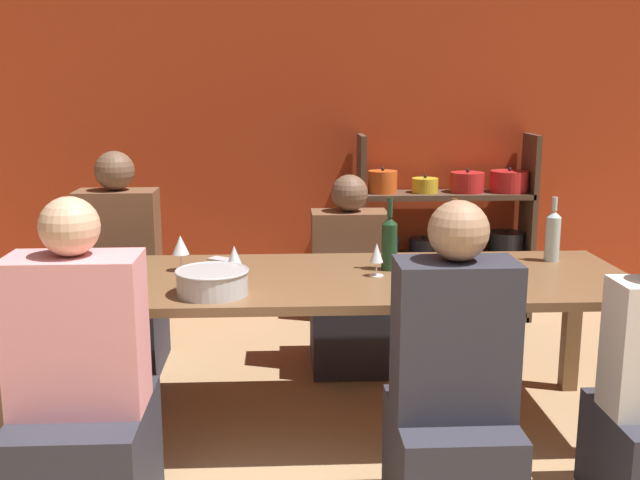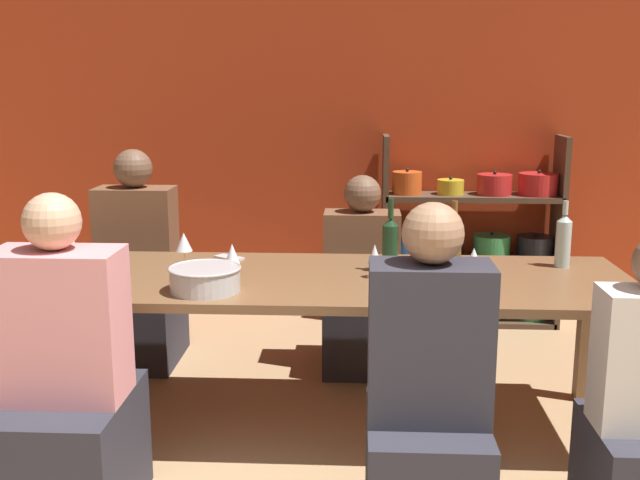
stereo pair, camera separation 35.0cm
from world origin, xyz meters
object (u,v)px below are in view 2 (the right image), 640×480
Objects in this scene: dining_table at (319,292)px; wine_bottle_amber at (453,247)px; wine_glass_empty_a at (70,240)px; wine_glass_empty_d at (474,259)px; wine_glass_red_a at (375,256)px; wine_bottle_dark at (390,244)px; person_near_a at (427,418)px; cell_phone at (229,257)px; mixing_bowl at (205,278)px; wine_bottle_green at (563,240)px; person_far_a at (361,299)px; wine_glass_empty_c at (490,272)px; person_far_b at (139,286)px; shelf_unit at (472,248)px; wine_glass_empty_e at (184,243)px; wine_glass_empty_b at (232,254)px; person_near_b at (66,406)px.

dining_table is 8.07× the size of wine_bottle_amber.
wine_glass_empty_d is (1.92, -0.30, 0.00)m from wine_glass_empty_a.
wine_glass_red_a is at bearing -178.08° from wine_bottle_amber.
person_near_a is (0.10, -0.94, -0.43)m from wine_bottle_dark.
wine_bottle_amber is (0.28, -0.10, 0.01)m from wine_bottle_dark.
cell_phone is at bearing 159.44° from wine_glass_empty_d.
mixing_bowl is 1.12m from person_near_a.
person_far_a is (-0.96, 0.56, -0.48)m from wine_bottle_green.
person_far_b reaches higher than wine_glass_empty_c.
dining_table is 0.87m from person_far_a.
shelf_unit reaches higher than person_near_a.
person_near_a is (0.90, -0.56, -0.36)m from mixing_bowl.
dining_table is at bearing 29.78° from mixing_bowl.
wine_glass_empty_e is 1.05× the size of cell_phone.
wine_glass_empty_a is at bearing 148.36° from person_near_a.
wine_glass_empty_e reaches higher than mixing_bowl.
wine_glass_empty_b is 0.13× the size of person_near_a.
wine_glass_empty_b is at bearing 56.54° from person_near_b.
wine_glass_empty_b is (-1.56, -0.28, -0.02)m from wine_bottle_green.
wine_bottle_amber is 2.30× the size of wine_glass_red_a.
wine_glass_empty_e is at bearing -5.79° from wine_glass_empty_a.
wine_bottle_green is 1.37m from person_near_a.
person_far_a is 0.90× the size of person_near_b.
wine_glass_red_a is at bearing -122.91° from wine_bottle_dark.
wine_glass_red_a is 1.51m from wine_glass_empty_a.
wine_glass_empty_a is (-0.77, 0.47, 0.06)m from mixing_bowl.
dining_table is (-0.95, -1.66, 0.15)m from shelf_unit.
person_far_a is (1.44, 0.61, -0.46)m from wine_glass_empty_a.
person_far_a reaches higher than wine_bottle_green.
wine_glass_empty_d reaches higher than mixing_bowl.
person_near_b is 0.99× the size of person_far_b.
person_far_b is at bearing 148.11° from wine_glass_empty_c.
person_near_b reaches higher than person_far_a.
dining_table is at bearing 41.65° from person_near_b.
wine_glass_empty_c reaches higher than dining_table.
person_far_a is at bearing 149.82° from wine_bottle_green.
wine_bottle_dark is 0.98× the size of wine_bottle_amber.
person_near_b is at bearing -163.16° from wine_glass_empty_c.
person_far_b is (-1.35, 0.83, -0.39)m from wine_glass_red_a.
shelf_unit is 2.21m from person_far_b.
person_near_a is at bearing 132.71° from person_far_b.
shelf_unit is at bearing 53.61° from mixing_bowl.
person_far_b reaches higher than wine_glass_empty_b.
wine_bottle_amber reaches higher than wine_glass_red_a.
wine_glass_empty_c is (0.39, -0.42, -0.03)m from wine_bottle_dark.
cell_phone is 0.89m from person_far_a.
person_near_b is at bearing -128.82° from mixing_bowl.
wine_bottle_dark reaches higher than wine_glass_empty_d.
dining_table is at bearing -119.78° from shelf_unit.
person_near_a is 1.10× the size of person_far_a.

